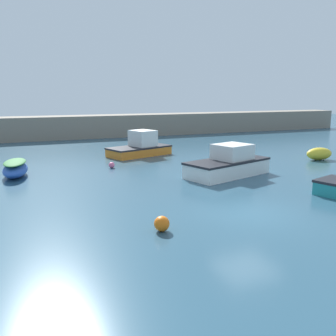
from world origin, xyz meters
The scene contains 8 objects.
ground_plane centered at (0.00, 0.00, -0.10)m, with size 120.00×120.00×0.20m, color #284C60.
harbor_breakwater centered at (0.00, 28.64, 1.19)m, with size 64.01×3.11×2.38m, color gray.
fishing_dinghy_green centered at (11.82, 8.32, 0.45)m, with size 2.09×1.26×0.90m.
motorboat_grey_hull centered at (0.46, 15.22, 0.66)m, with size 5.36×3.70×1.94m.
cabin_cruiser_white centered at (2.98, 6.34, 0.69)m, with size 5.73×3.68×1.83m.
rowboat_with_red_cover centered at (-8.65, 10.81, 0.48)m, with size 1.75×3.29×0.96m.
mooring_buoy_pink centered at (-2.86, 11.14, 0.19)m, with size 0.39×0.39×0.39m, color #EA668C.
mooring_buoy_orange centered at (-3.98, -0.61, 0.28)m, with size 0.55×0.55×0.55m, color orange.
Camera 1 is at (-8.54, -12.26, 4.80)m, focal length 40.00 mm.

